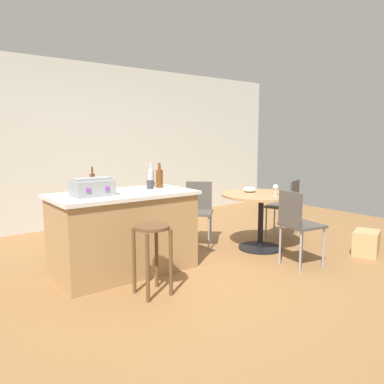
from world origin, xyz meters
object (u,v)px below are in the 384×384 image
at_px(cup_1, 104,186).
at_px(dining_table, 261,207).
at_px(serving_bowl, 249,189).
at_px(cup_0, 150,185).
at_px(folding_chair_near, 198,208).
at_px(wine_glass, 276,187).
at_px(bottle_2, 93,182).
at_px(kitchen_island, 124,232).
at_px(bottle_0, 151,178).
at_px(toolbox, 92,187).
at_px(folding_chair_far, 298,222).
at_px(cardboard_box, 366,243).
at_px(wooden_stool, 152,244).
at_px(bottle_1, 159,178).
at_px(folding_chair_left, 286,203).

bearing_deg(cup_1, dining_table, -14.64).
bearing_deg(serving_bowl, cup_0, 173.50).
distance_m(folding_chair_near, wine_glass, 1.09).
distance_m(dining_table, wine_glass, 0.35).
height_order(dining_table, bottle_2, bottle_2).
relative_size(kitchen_island, bottle_0, 5.09).
height_order(toolbox, wine_glass, toolbox).
bearing_deg(bottle_2, dining_table, -15.27).
bearing_deg(toolbox, bottle_2, 66.39).
xyz_separation_m(folding_chair_far, bottle_0, (-1.16, 1.25, 0.47)).
xyz_separation_m(toolbox, bottle_0, (0.83, 0.22, 0.03)).
distance_m(toolbox, bottle_2, 0.30).
xyz_separation_m(bottle_2, cardboard_box, (2.96, -1.56, -0.84)).
height_order(wooden_stool, folding_chair_near, folding_chair_near).
bearing_deg(wooden_stool, bottle_1, 53.46).
xyz_separation_m(dining_table, bottle_1, (-1.31, 0.42, 0.43)).
distance_m(wooden_stool, folding_chair_near, 1.73).
relative_size(dining_table, cup_0, 9.37).
height_order(cup_0, wine_glass, cup_0).
distance_m(bottle_2, cardboard_box, 3.45).
height_order(bottle_2, cardboard_box, bottle_2).
distance_m(folding_chair_far, serving_bowl, 1.02).
bearing_deg(cup_1, cup_0, -14.18).
bearing_deg(wooden_stool, folding_chair_far, -10.96).
relative_size(bottle_0, bottle_2, 1.11).
bearing_deg(folding_chair_near, folding_chair_left, -18.49).
height_order(wooden_stool, bottle_0, bottle_0).
distance_m(folding_chair_near, bottle_2, 1.60).
height_order(wooden_stool, cup_1, cup_1).
bearing_deg(toolbox, wooden_stool, -68.75).
distance_m(folding_chair_near, cup_1, 1.48).
bearing_deg(bottle_1, wooden_stool, -126.54).
height_order(bottle_1, serving_bowl, bottle_1).
relative_size(cup_1, cardboard_box, 0.29).
height_order(bottle_2, wine_glass, bottle_2).
relative_size(dining_table, bottle_0, 3.45).
distance_m(dining_table, folding_chair_left, 0.80).
relative_size(folding_chair_far, wine_glass, 6.13).
xyz_separation_m(cup_0, serving_bowl, (1.46, -0.17, -0.16)).
height_order(dining_table, cup_1, cup_1).
bearing_deg(cup_0, cup_1, 165.82).
bearing_deg(serving_bowl, dining_table, -90.74).
height_order(folding_chair_far, toolbox, toolbox).
bearing_deg(wine_glass, bottle_0, 152.77).
xyz_separation_m(bottle_1, wine_glass, (1.33, -0.64, -0.15)).
relative_size(kitchen_island, wine_glass, 10.69).
bearing_deg(wine_glass, serving_bowl, 93.30).
relative_size(folding_chair_left, cup_1, 7.82).
distance_m(folding_chair_left, cup_0, 2.28).
bearing_deg(bottle_0, folding_chair_left, -8.12).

